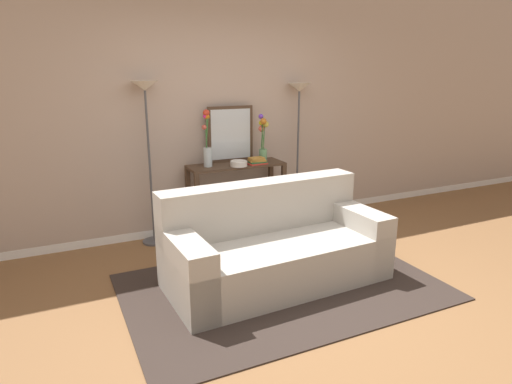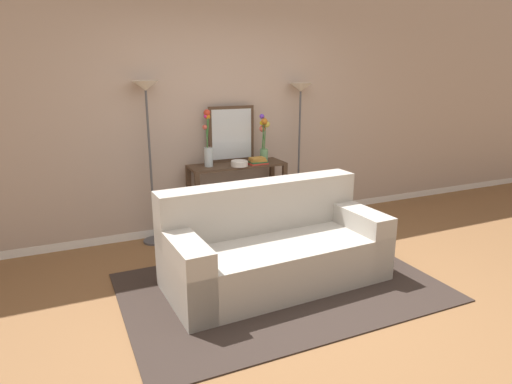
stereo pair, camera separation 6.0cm
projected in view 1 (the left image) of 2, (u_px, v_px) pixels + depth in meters
ground_plane at (312, 310)px, 3.61m from camera, size 16.00×16.00×0.02m
back_wall at (214, 104)px, 5.14m from camera, size 12.00×0.15×2.97m
area_rug at (283, 287)px, 3.96m from camera, size 2.73×1.78×0.01m
couch at (274, 248)px, 4.02m from camera, size 1.99×0.96×0.88m
console_table at (237, 186)px, 5.17m from camera, size 1.11×0.39×0.83m
floor_lamp_left at (147, 118)px, 4.63m from camera, size 0.28×0.28×1.76m
floor_lamp_right at (299, 114)px, 5.39m from camera, size 0.28×0.28×1.72m
wall_mirror at (231, 134)px, 5.15m from camera, size 0.56×0.02×0.64m
vase_tall_flowers at (207, 145)px, 4.90m from camera, size 0.11×0.12×0.63m
vase_short_flowers at (263, 138)px, 5.16m from camera, size 0.13×0.14×0.55m
fruit_bowl at (239, 163)px, 4.97m from camera, size 0.19×0.19×0.06m
book_stack at (257, 161)px, 5.07m from camera, size 0.23×0.15×0.08m
book_row_under_console at (214, 231)px, 5.18m from camera, size 0.31×0.18×0.12m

